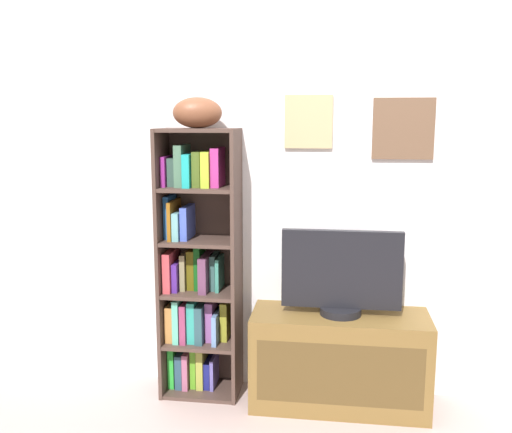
# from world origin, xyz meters

# --- Properties ---
(back_wall) EXTENTS (4.80, 0.08, 2.55)m
(back_wall) POSITION_xyz_m (0.00, 1.13, 1.28)
(back_wall) COLOR silver
(back_wall) RESTS_ON ground
(bookshelf) EXTENTS (0.43, 0.28, 1.50)m
(bookshelf) POSITION_xyz_m (-0.62, 0.99, 0.71)
(bookshelf) COLOR #47332C
(bookshelf) RESTS_ON ground
(football) EXTENTS (0.29, 0.23, 0.16)m
(football) POSITION_xyz_m (-0.59, 0.96, 1.58)
(football) COLOR brown
(football) RESTS_ON bookshelf
(tv_stand) EXTENTS (0.95, 0.37, 0.52)m
(tv_stand) POSITION_xyz_m (0.18, 0.91, 0.26)
(tv_stand) COLOR brown
(tv_stand) RESTS_ON ground
(television) EXTENTS (0.63, 0.22, 0.46)m
(television) POSITION_xyz_m (0.18, 0.91, 0.74)
(television) COLOR black
(television) RESTS_ON tv_stand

